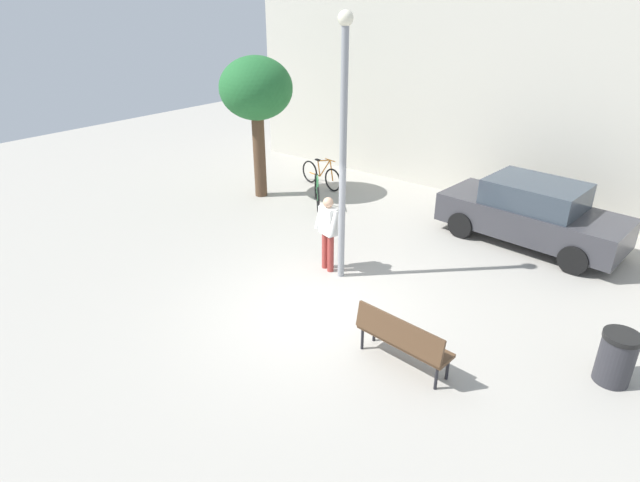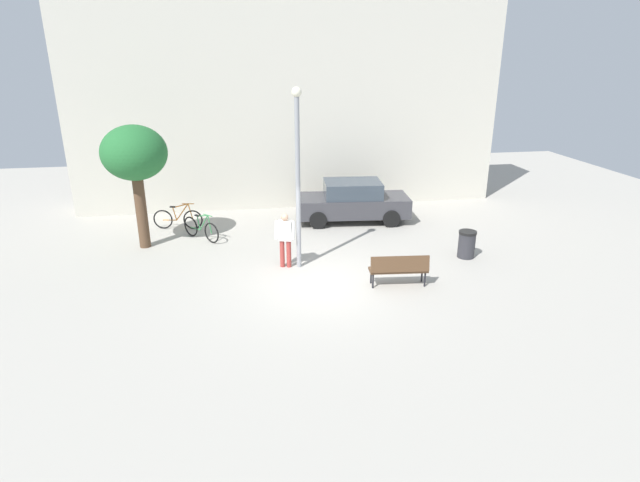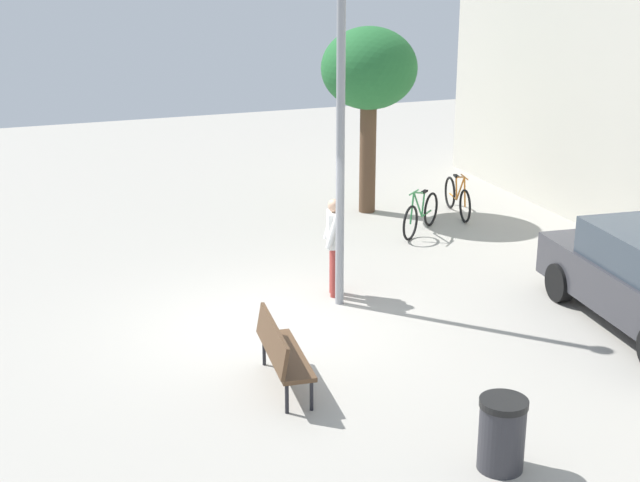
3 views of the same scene
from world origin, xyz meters
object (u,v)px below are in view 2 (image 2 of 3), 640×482
object	(u,v)px
person_by_lamppost	(285,236)
park_bench	(399,268)
plaza_tree	(134,155)
bicycle_orange	(178,219)
bicycle_green	(201,229)
lamppost	(298,169)
parked_car_charcoal	(352,201)
trash_bin	(467,244)

from	to	relation	value
person_by_lamppost	park_bench	world-z (taller)	person_by_lamppost
plaza_tree	park_bench	bearing A→B (deg)	-30.71
bicycle_orange	bicycle_green	distance (m)	1.58
person_by_lamppost	bicycle_orange	size ratio (longest dim) A/B	0.94
person_by_lamppost	lamppost	bearing A→B (deg)	-7.72
lamppost	plaza_tree	xyz separation A→B (m)	(-4.81, 2.53, 0.08)
park_bench	parked_car_charcoal	world-z (taller)	parked_car_charcoal
lamppost	trash_bin	world-z (taller)	lamppost
lamppost	trash_bin	size ratio (longest dim) A/B	6.05
park_bench	parked_car_charcoal	distance (m)	5.95
trash_bin	plaza_tree	bearing A→B (deg)	165.34
plaza_tree	parked_car_charcoal	distance (m)	7.89
plaza_tree	parked_car_charcoal	xyz separation A→B (m)	(7.38, 1.59, -2.27)
plaza_tree	bicycle_green	bearing A→B (deg)	12.81
trash_bin	park_bench	bearing A→B (deg)	-148.02
plaza_tree	trash_bin	size ratio (longest dim) A/B	4.63
lamppost	bicycle_green	distance (m)	4.93
park_bench	bicycle_orange	size ratio (longest dim) A/B	0.92
park_bench	bicycle_green	world-z (taller)	bicycle_green
bicycle_orange	bicycle_green	world-z (taller)	same
bicycle_orange	parked_car_charcoal	distance (m)	6.46
lamppost	bicycle_orange	distance (m)	6.31
bicycle_orange	trash_bin	bearing A→B (deg)	-25.48
parked_car_charcoal	trash_bin	bearing A→B (deg)	-57.42
person_by_lamppost	bicycle_orange	xyz separation A→B (m)	(-3.48, 4.20, -0.58)
lamppost	person_by_lamppost	distance (m)	2.04
lamppost	person_by_lamppost	xyz separation A→B (m)	(-0.40, 0.05, -2.00)
parked_car_charcoal	lamppost	bearing A→B (deg)	-121.90
plaza_tree	bicycle_green	world-z (taller)	plaza_tree
lamppost	bicycle_orange	world-z (taller)	lamppost
bicycle_orange	parked_car_charcoal	size ratio (longest dim) A/B	0.41
lamppost	bicycle_orange	size ratio (longest dim) A/B	2.92
parked_car_charcoal	trash_bin	size ratio (longest dim) A/B	5.04
trash_bin	bicycle_green	bearing A→B (deg)	159.76
lamppost	park_bench	bearing A→B (deg)	-35.94
person_by_lamppost	parked_car_charcoal	distance (m)	5.04
plaza_tree	bicycle_green	size ratio (longest dim) A/B	2.88
person_by_lamppost	parked_car_charcoal	size ratio (longest dim) A/B	0.38
parked_car_charcoal	trash_bin	world-z (taller)	parked_car_charcoal
plaza_tree	parked_car_charcoal	size ratio (longest dim) A/B	0.92
lamppost	parked_car_charcoal	size ratio (longest dim) A/B	1.20
lamppost	parked_car_charcoal	bearing A→B (deg)	58.10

